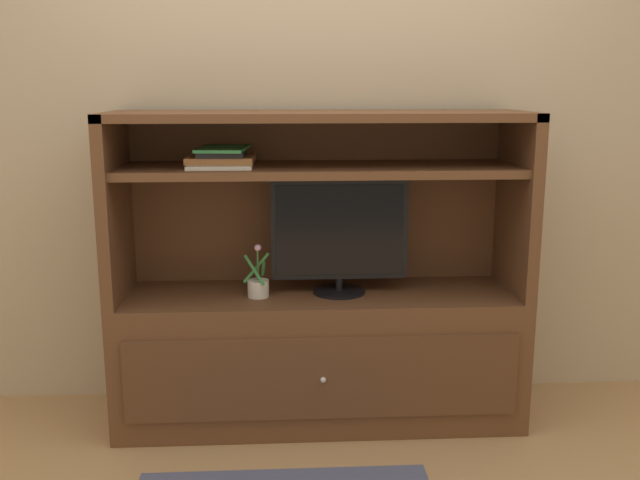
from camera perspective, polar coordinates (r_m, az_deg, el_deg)
ground_plane at (r=3.04m, az=0.40°, el=-17.12°), size 8.00×8.00×0.00m
painted_rear_wall at (r=3.40m, az=-0.40°, el=10.70°), size 6.00×0.10×2.80m
media_console at (r=3.23m, az=-0.06°, el=-6.55°), size 1.79×0.54×1.38m
tv_monitor at (r=3.11m, az=1.56°, el=0.38°), size 0.60×0.23×0.51m
potted_plant at (r=3.12m, az=-4.95°, el=-3.69°), size 0.12×0.10×0.23m
magazine_stack at (r=3.07m, az=-7.84°, el=6.54°), size 0.29×0.34×0.08m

